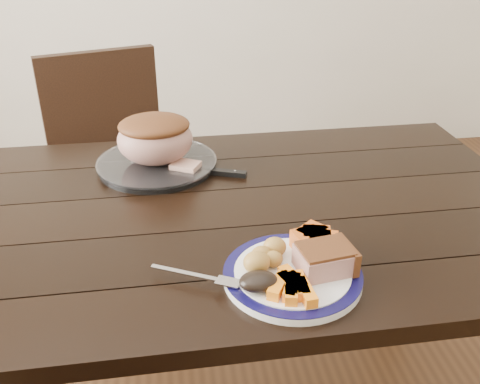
{
  "coord_description": "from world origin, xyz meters",
  "views": [
    {
      "loc": [
        -0.07,
        -1.08,
        1.38
      ],
      "look_at": [
        0.08,
        -0.02,
        0.8
      ],
      "focal_mm": 40.0,
      "sensor_mm": 36.0,
      "label": 1
    }
  ],
  "objects": [
    {
      "name": "dining_table",
      "position": [
        -0.0,
        0.0,
        0.66
      ],
      "size": [
        1.61,
        0.92,
        0.75
      ],
      "rotation": [
        0.0,
        0.0,
        0.01
      ],
      "color": "black",
      "rests_on": "ground"
    },
    {
      "name": "chair_far",
      "position": [
        -0.28,
        0.73,
        0.52
      ],
      "size": [
        0.53,
        0.54,
        0.93
      ],
      "rotation": [
        0.0,
        0.0,
        3.44
      ],
      "color": "black",
      "rests_on": "ground"
    },
    {
      "name": "dinner_plate",
      "position": [
        0.14,
        -0.29,
        0.76
      ],
      "size": [
        0.26,
        0.26,
        0.02
      ],
      "primitive_type": "cylinder",
      "color": "white",
      "rests_on": "dining_table"
    },
    {
      "name": "plate_rim",
      "position": [
        0.14,
        -0.29,
        0.77
      ],
      "size": [
        0.26,
        0.26,
        0.02
      ],
      "primitive_type": "torus",
      "color": "#0D0B38",
      "rests_on": "dinner_plate"
    },
    {
      "name": "serving_platter",
      "position": [
        -0.11,
        0.24,
        0.76
      ],
      "size": [
        0.31,
        0.31,
        0.02
      ],
      "primitive_type": "cylinder",
      "color": "white",
      "rests_on": "dining_table"
    },
    {
      "name": "pork_slice",
      "position": [
        0.2,
        -0.29,
        0.79
      ],
      "size": [
        0.11,
        0.09,
        0.04
      ],
      "primitive_type": "cube",
      "rotation": [
        0.0,
        0.0,
        0.16
      ],
      "color": "tan",
      "rests_on": "dinner_plate"
    },
    {
      "name": "roasted_potatoes",
      "position": [
        0.09,
        -0.26,
        0.79
      ],
      "size": [
        0.09,
        0.09,
        0.04
      ],
      "color": "gold",
      "rests_on": "dinner_plate"
    },
    {
      "name": "carrot_batons",
      "position": [
        0.13,
        -0.35,
        0.78
      ],
      "size": [
        0.08,
        0.11,
        0.02
      ],
      "color": "orange",
      "rests_on": "dinner_plate"
    },
    {
      "name": "pumpkin_wedges",
      "position": [
        0.2,
        -0.22,
        0.79
      ],
      "size": [
        0.1,
        0.09,
        0.04
      ],
      "color": "orange",
      "rests_on": "dinner_plate"
    },
    {
      "name": "dark_mushroom",
      "position": [
        0.07,
        -0.33,
        0.79
      ],
      "size": [
        0.07,
        0.05,
        0.03
      ],
      "primitive_type": "ellipsoid",
      "color": "black",
      "rests_on": "dinner_plate"
    },
    {
      "name": "fork",
      "position": [
        -0.03,
        -0.28,
        0.77
      ],
      "size": [
        0.17,
        0.1,
        0.0
      ],
      "rotation": [
        0.0,
        0.0,
        -0.47
      ],
      "color": "silver",
      "rests_on": "dinner_plate"
    },
    {
      "name": "roast_joint",
      "position": [
        -0.11,
        0.24,
        0.83
      ],
      "size": [
        0.2,
        0.17,
        0.13
      ],
      "primitive_type": "ellipsoid",
      "color": "tan",
      "rests_on": "serving_platter"
    },
    {
      "name": "cut_slice",
      "position": [
        -0.03,
        0.19,
        0.78
      ],
      "size": [
        0.09,
        0.08,
        0.02
      ],
      "primitive_type": "cube",
      "rotation": [
        0.0,
        0.0,
        -0.5
      ],
      "color": "tan",
      "rests_on": "serving_platter"
    },
    {
      "name": "carving_knife",
      "position": [
        0.03,
        0.19,
        0.76
      ],
      "size": [
        0.31,
        0.13,
        0.01
      ],
      "rotation": [
        0.0,
        0.0,
        -0.35
      ],
      "color": "silver",
      "rests_on": "dining_table"
    }
  ]
}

